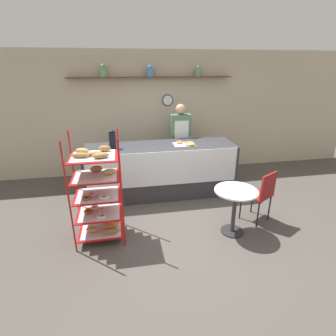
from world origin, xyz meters
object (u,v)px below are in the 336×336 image
object	(u,v)px
pastry_rack	(98,194)
coffee_carafe	(112,139)
cafe_table	(235,201)
cafe_chair	(262,192)
person_worker	(180,140)
donut_tray_counter	(186,144)

from	to	relation	value
pastry_rack	coffee_carafe	world-z (taller)	pastry_rack
pastry_rack	cafe_table	xyz separation A→B (m)	(1.95, -0.23, -0.19)
cafe_chair	person_worker	bearing A→B (deg)	-93.99
cafe_table	coffee_carafe	size ratio (longest dim) A/B	2.12
person_worker	cafe_chair	size ratio (longest dim) A/B	1.90
cafe_table	coffee_carafe	xyz separation A→B (m)	(-1.74, 1.46, 0.62)
pastry_rack	person_worker	distance (m)	2.48
pastry_rack	coffee_carafe	bearing A→B (deg)	80.49
donut_tray_counter	person_worker	bearing A→B (deg)	86.05
person_worker	donut_tray_counter	bearing A→B (deg)	-93.95
person_worker	coffee_carafe	xyz separation A→B (m)	(-1.39, -0.65, 0.25)
person_worker	coffee_carafe	bearing A→B (deg)	-154.75
coffee_carafe	person_worker	bearing A→B (deg)	25.25
pastry_rack	donut_tray_counter	world-z (taller)	pastry_rack
pastry_rack	coffee_carafe	distance (m)	1.33
pastry_rack	person_worker	world-z (taller)	person_worker
donut_tray_counter	cafe_table	bearing A→B (deg)	-74.58
person_worker	cafe_table	size ratio (longest dim) A/B	2.32
person_worker	donut_tray_counter	size ratio (longest dim) A/B	4.18
cafe_table	donut_tray_counter	xyz separation A→B (m)	(-0.40, 1.44, 0.48)
pastry_rack	person_worker	size ratio (longest dim) A/B	0.95
cafe_table	donut_tray_counter	distance (m)	1.57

